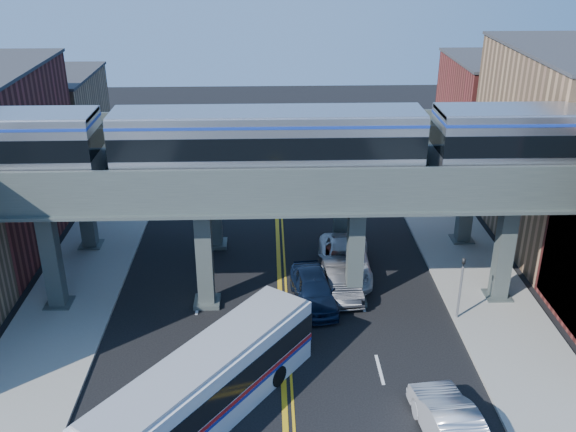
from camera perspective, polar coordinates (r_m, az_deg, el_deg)
name	(u,v)px	position (r m, az deg, el deg)	size (l,w,h in m)	color
ground	(284,401)	(29.03, -0.32, -16.10)	(120.00, 120.00, 0.00)	black
sidewalk_west	(79,286)	(38.73, -18.11, -5.93)	(5.00, 70.00, 0.16)	gray
sidewalk_east	(477,279)	(39.07, 16.44, -5.42)	(5.00, 70.00, 0.16)	gray
building_west_c	(47,126)	(56.12, -20.62, 7.51)	(8.00, 10.00, 8.00)	#A47B55
building_east_b	(569,148)	(44.47, 23.73, 5.52)	(8.00, 14.00, 12.00)	#A47B55
building_east_c	(498,116)	(56.36, 18.17, 8.46)	(8.00, 10.00, 9.00)	maroon
elevated_viaduct_near	(280,193)	(32.52, -0.74, 2.02)	(52.00, 3.60, 7.40)	#47524F
elevated_viaduct_far	(277,149)	(39.08, -0.95, 5.94)	(52.00, 3.60, 7.40)	#47524F
transit_train	(268,141)	(31.56, -1.78, 6.68)	(46.78, 2.93, 3.42)	black
stop_sign	(289,327)	(30.35, 0.09, -9.88)	(0.76, 0.09, 2.63)	slate
traffic_signal	(461,282)	(34.02, 15.14, -5.66)	(0.15, 0.18, 4.10)	slate
transit_bus	(207,386)	(27.49, -7.22, -14.80)	(9.17, 11.08, 3.05)	silver
car_lane_a	(313,289)	(35.02, 2.28, -6.48)	(2.10, 5.23, 1.78)	black
car_lane_b	(340,279)	(36.18, 4.67, -5.57)	(1.74, 5.00, 1.65)	#2E2E31
car_lane_c	(345,261)	(37.89, 5.05, -3.99)	(2.97, 6.43, 1.79)	silver
car_lane_d	(300,188)	(48.32, 1.07, 2.50)	(2.31, 5.68, 1.65)	silver
car_parked_curb	(451,425)	(27.36, 14.26, -17.57)	(1.89, 5.43, 1.79)	silver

